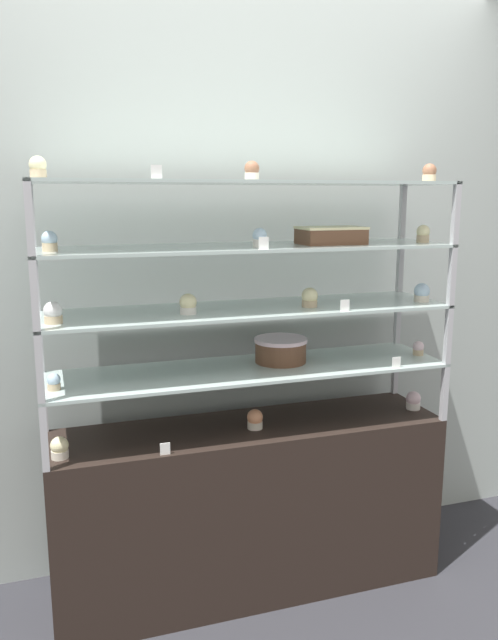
{
  "coord_description": "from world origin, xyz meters",
  "views": [
    {
      "loc": [
        -0.74,
        -2.27,
        1.62
      ],
      "look_at": [
        0.0,
        0.0,
        1.14
      ],
      "focal_mm": 35.0,
      "sensor_mm": 36.0,
      "label": 1
    }
  ],
  "objects": [
    {
      "name": "ground_plane",
      "position": [
        0.0,
        0.0,
        0.0
      ],
      "size": [
        20.0,
        20.0,
        0.0
      ],
      "primitive_type": "plane",
      "color": "#2D2D33"
    },
    {
      "name": "back_wall",
      "position": [
        0.0,
        0.35,
        1.3
      ],
      "size": [
        8.0,
        0.05,
        2.6
      ],
      "color": "#A8B2AD",
      "rests_on": "ground_plane"
    },
    {
      "name": "display_base",
      "position": [
        0.0,
        0.0,
        0.36
      ],
      "size": [
        1.59,
        0.41,
        0.71
      ],
      "color": "black",
      "rests_on": "ground_plane"
    },
    {
      "name": "display_riser_lower",
      "position": [
        0.0,
        0.0,
        0.94
      ],
      "size": [
        1.59,
        0.41,
        0.24
      ],
      "color": "#B7B7BC",
      "rests_on": "display_base"
    },
    {
      "name": "display_riser_middle",
      "position": [
        0.0,
        0.0,
        1.18
      ],
      "size": [
        1.59,
        0.41,
        0.24
      ],
      "color": "#B7B7BC",
      "rests_on": "display_riser_lower"
    },
    {
      "name": "display_riser_upper",
      "position": [
        0.0,
        0.0,
        1.42
      ],
      "size": [
        1.59,
        0.41,
        0.24
      ],
      "color": "#B7B7BC",
      "rests_on": "display_riser_middle"
    },
    {
      "name": "display_riser_top",
      "position": [
        0.0,
        0.0,
        1.66
      ],
      "size": [
        1.59,
        0.41,
        0.24
      ],
      "color": "#B7B7BC",
      "rests_on": "display_riser_upper"
    },
    {
      "name": "layer_cake_centerpiece",
      "position": [
        0.15,
        0.04,
        1.0
      ],
      "size": [
        0.22,
        0.22,
        0.1
      ],
      "color": "brown",
      "rests_on": "display_riser_lower"
    },
    {
      "name": "sheet_cake_frosted",
      "position": [
        0.33,
        -0.02,
        1.47
      ],
      "size": [
        0.25,
        0.16,
        0.07
      ],
      "color": "brown",
      "rests_on": "display_riser_upper"
    },
    {
      "name": "cupcake_0",
      "position": [
        -0.73,
        -0.1,
        0.75
      ],
      "size": [
        0.06,
        0.06,
        0.08
      ],
      "color": "beige",
      "rests_on": "display_base"
    },
    {
      "name": "cupcake_1",
      "position": [
        0.01,
        -0.04,
        0.75
      ],
      "size": [
        0.06,
        0.06,
        0.08
      ],
      "color": "beige",
      "rests_on": "display_base"
    },
    {
      "name": "cupcake_2",
      "position": [
        0.74,
        -0.03,
        0.75
      ],
      "size": [
        0.06,
        0.06,
        0.08
      ],
      "color": "white",
      "rests_on": "display_base"
    },
    {
      "name": "price_tag_0",
      "position": [
        -0.38,
        -0.18,
        0.73
      ],
      "size": [
        0.04,
        0.0,
        0.04
      ],
      "color": "white",
      "rests_on": "display_base"
    },
    {
      "name": "cupcake_3",
      "position": [
        -0.74,
        -0.06,
        0.98
      ],
      "size": [
        0.05,
        0.05,
        0.06
      ],
      "color": "#CCB28C",
      "rests_on": "display_riser_lower"
    },
    {
      "name": "cupcake_4",
      "position": [
        0.75,
        -0.03,
        0.98
      ],
      "size": [
        0.05,
        0.05,
        0.06
      ],
      "color": "#CCB28C",
      "rests_on": "display_riser_lower"
    },
    {
      "name": "price_tag_1",
      "position": [
        0.55,
        -0.18,
        0.97
      ],
      "size": [
        0.04,
        0.0,
        0.04
      ],
      "color": "white",
      "rests_on": "display_riser_lower"
    },
    {
      "name": "cupcake_5",
      "position": [
        -0.73,
        -0.08,
        1.23
      ],
      "size": [
        0.06,
        0.06,
        0.08
      ],
      "color": "#CCB28C",
      "rests_on": "display_riser_middle"
    },
    {
      "name": "cupcake_6",
      "position": [
        -0.25,
        -0.05,
        1.23
      ],
      "size": [
        0.06,
        0.06,
        0.08
      ],
      "color": "white",
      "rests_on": "display_riser_middle"
    },
    {
      "name": "cupcake_7",
      "position": [
        0.23,
        -0.05,
        1.23
      ],
      "size": [
        0.06,
        0.06,
        0.08
      ],
      "color": "#CCB28C",
      "rests_on": "display_riser_middle"
    },
    {
      "name": "cupcake_8",
      "position": [
        0.72,
        -0.08,
        1.23
      ],
      "size": [
        0.06,
        0.06,
        0.08
      ],
      "color": "beige",
      "rests_on": "display_riser_middle"
    },
    {
      "name": "price_tag_2",
      "position": [
        0.32,
        -0.18,
        1.21
      ],
      "size": [
        0.04,
        0.0,
        0.04
      ],
      "color": "white",
      "rests_on": "display_riser_middle"
    },
    {
      "name": "cupcake_9",
      "position": [
        -0.72,
        -0.04,
        1.47
      ],
      "size": [
        0.05,
        0.05,
        0.07
      ],
      "color": "#CCB28C",
      "rests_on": "display_riser_upper"
    },
    {
      "name": "cupcake_10",
      "position": [
        0.01,
        -0.08,
        1.47
      ],
      "size": [
        0.05,
        0.05,
        0.07
      ],
      "color": "white",
      "rests_on": "display_riser_upper"
    },
    {
      "name": "cupcake_11",
      "position": [
        0.73,
        -0.05,
        1.47
      ],
      "size": [
        0.05,
        0.05,
        0.07
      ],
      "color": "#CCB28C",
      "rests_on": "display_riser_upper"
    },
    {
      "name": "price_tag_3",
      "position": [
        -0.01,
        -0.18,
        1.46
      ],
      "size": [
        0.04,
        0.0,
        0.04
      ],
      "color": "white",
      "rests_on": "display_riser_upper"
    },
    {
      "name": "cupcake_12",
      "position": [
        -0.75,
        -0.09,
        1.71
      ],
      "size": [
        0.06,
        0.06,
        0.07
      ],
      "color": "#CCB28C",
      "rests_on": "display_riser_top"
    },
    {
      "name": "cupcake_13",
      "position": [
        -0.0,
        -0.03,
        1.71
      ],
      "size": [
        0.06,
        0.06,
        0.07
      ],
      "color": "beige",
      "rests_on": "display_riser_top"
    },
    {
      "name": "cupcake_14",
      "position": [
        0.73,
        -0.07,
        1.71
      ],
      "size": [
        0.06,
        0.06,
        0.07
      ],
      "color": "#CCB28C",
      "rests_on": "display_riser_top"
    },
    {
      "name": "price_tag_4",
      "position": [
        -0.38,
        -0.18,
        1.7
      ],
      "size": [
        0.04,
        0.0,
        0.04
      ],
      "color": "white",
      "rests_on": "display_riser_top"
    }
  ]
}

